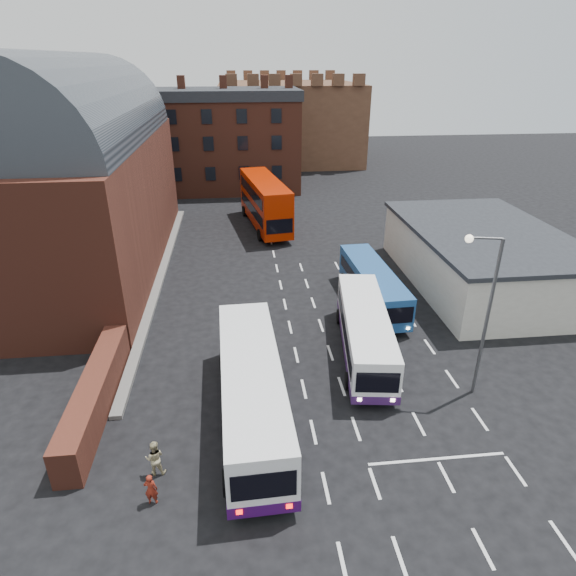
{
  "coord_description": "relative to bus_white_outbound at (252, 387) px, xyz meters",
  "views": [
    {
      "loc": [
        -3.0,
        -17.63,
        15.48
      ],
      "look_at": [
        0.0,
        10.0,
        2.2
      ],
      "focal_mm": 30.0,
      "sensor_mm": 36.0,
      "label": 1
    }
  ],
  "objects": [
    {
      "name": "ground",
      "position": [
        2.72,
        -0.37,
        -1.88
      ],
      "size": [
        180.0,
        180.0,
        0.0
      ],
      "primitive_type": "plane",
      "color": "black"
    },
    {
      "name": "railway_station",
      "position": [
        -12.78,
        20.63,
        5.76
      ],
      "size": [
        12.0,
        28.0,
        16.0
      ],
      "color": "#602B1E",
      "rests_on": "ground"
    },
    {
      "name": "forecourt_wall",
      "position": [
        -7.48,
        1.63,
        -0.98
      ],
      "size": [
        1.2,
        10.0,
        1.8
      ],
      "primitive_type": "cube",
      "color": "#602B1E",
      "rests_on": "ground"
    },
    {
      "name": "cream_building",
      "position": [
        17.72,
        13.63,
        0.28
      ],
      "size": [
        10.4,
        16.4,
        4.25
      ],
      "color": "beige",
      "rests_on": "ground"
    },
    {
      "name": "brick_terrace",
      "position": [
        -3.28,
        45.63,
        3.62
      ],
      "size": [
        22.0,
        10.0,
        11.0
      ],
      "primitive_type": "cube",
      "color": "brown",
      "rests_on": "ground"
    },
    {
      "name": "castle_keep",
      "position": [
        8.72,
        65.63,
        4.12
      ],
      "size": [
        22.0,
        22.0,
        12.0
      ],
      "primitive_type": "cube",
      "color": "brown",
      "rests_on": "ground"
    },
    {
      "name": "bus_white_outbound",
      "position": [
        0.0,
        0.0,
        0.0
      ],
      "size": [
        3.23,
        11.73,
        3.18
      ],
      "rotation": [
        0.0,
        0.0,
        0.03
      ],
      "color": "white",
      "rests_on": "ground"
    },
    {
      "name": "bus_white_inbound",
      "position": [
        6.59,
        4.92,
        -0.23
      ],
      "size": [
        3.69,
        10.45,
        2.79
      ],
      "rotation": [
        0.0,
        0.0,
        3.01
      ],
      "color": "white",
      "rests_on": "ground"
    },
    {
      "name": "bus_blue",
      "position": [
        8.72,
        11.08,
        -0.32
      ],
      "size": [
        2.75,
        9.75,
        2.64
      ],
      "rotation": [
        0.0,
        0.0,
        3.18
      ],
      "color": "navy",
      "rests_on": "ground"
    },
    {
      "name": "bus_red_double",
      "position": [
        2.48,
        28.82,
        0.69
      ],
      "size": [
        4.55,
        12.36,
        4.83
      ],
      "rotation": [
        0.0,
        0.0,
        3.29
      ],
      "color": "#AA1C00",
      "rests_on": "ground"
    },
    {
      "name": "street_lamp",
      "position": [
        11.04,
        0.95,
        3.22
      ],
      "size": [
        1.69,
        0.59,
        8.45
      ],
      "rotation": [
        0.0,
        0.0,
        -0.22
      ],
      "color": "#525355",
      "rests_on": "ground"
    },
    {
      "name": "pedestrian_red",
      "position": [
        -4.04,
        -4.33,
        -1.17
      ],
      "size": [
        0.54,
        0.38,
        1.41
      ],
      "primitive_type": "imported",
      "rotation": [
        0.0,
        0.0,
        3.05
      ],
      "color": "maroon",
      "rests_on": "ground"
    },
    {
      "name": "pedestrian_beige",
      "position": [
        -4.09,
        -2.83,
        -1.07
      ],
      "size": [
        0.79,
        0.62,
        1.61
      ],
      "primitive_type": "imported",
      "rotation": [
        0.0,
        0.0,
        3.13
      ],
      "color": "tan",
      "rests_on": "ground"
    }
  ]
}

